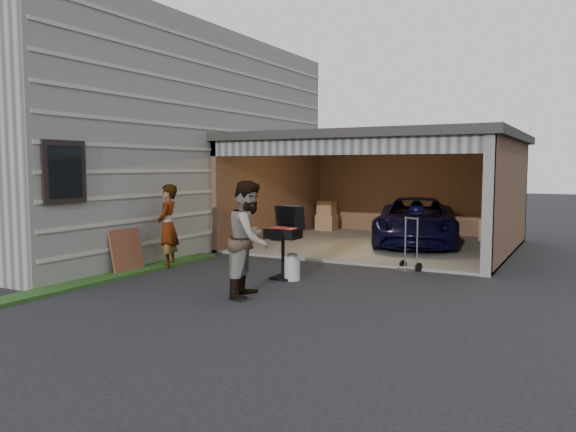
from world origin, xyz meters
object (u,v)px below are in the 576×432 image
(hand_truck, at_px, (409,260))
(man, at_px, (249,239))
(minivan, at_px, (416,223))
(propane_tank, at_px, (292,268))
(plywood_panel, at_px, (127,251))
(woman, at_px, (168,226))
(bbq_grill, at_px, (284,236))

(hand_truck, bearing_deg, man, -92.24)
(minivan, height_order, man, man)
(propane_tank, bearing_deg, hand_truck, 50.99)
(minivan, xyz_separation_m, propane_tank, (-0.78, -5.43, -0.39))
(man, bearing_deg, plywood_panel, 66.45)
(woman, relative_size, hand_truck, 1.60)
(minivan, xyz_separation_m, bbq_grill, (-0.98, -5.38, 0.20))
(hand_truck, bearing_deg, plywood_panel, -125.81)
(minivan, bearing_deg, woman, -138.62)
(minivan, relative_size, hand_truck, 4.05)
(man, distance_m, propane_tank, 1.61)
(plywood_panel, relative_size, hand_truck, 0.82)
(plywood_panel, height_order, hand_truck, hand_truck)
(minivan, distance_m, man, 6.92)
(man, relative_size, propane_tank, 4.21)
(man, distance_m, bbq_grill, 1.51)
(bbq_grill, distance_m, plywood_panel, 3.18)
(propane_tank, bearing_deg, plywood_panel, -164.11)
(minivan, bearing_deg, man, -111.15)
(plywood_panel, bearing_deg, woman, 71.13)
(bbq_grill, xyz_separation_m, hand_truck, (1.82, 1.95, -0.60))
(propane_tank, bearing_deg, bbq_grill, 166.69)
(plywood_panel, bearing_deg, minivan, 57.79)
(man, xyz_separation_m, bbq_grill, (-0.19, 1.49, -0.13))
(minivan, height_order, woman, woman)
(hand_truck, bearing_deg, bbq_grill, -109.92)
(propane_tank, height_order, plywood_panel, plywood_panel)
(woman, distance_m, hand_truck, 5.01)
(bbq_grill, xyz_separation_m, propane_tank, (0.20, -0.05, -0.59))
(minivan, bearing_deg, propane_tank, -112.73)
(plywood_panel, bearing_deg, bbq_grill, 17.73)
(woman, distance_m, propane_tank, 2.98)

